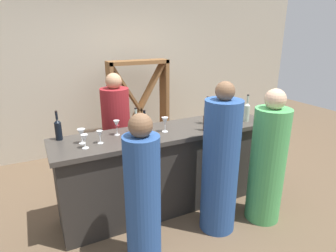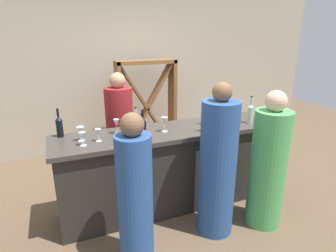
{
  "view_description": "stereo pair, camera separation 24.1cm",
  "coord_description": "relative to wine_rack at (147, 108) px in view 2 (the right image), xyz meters",
  "views": [
    {
      "loc": [
        -1.37,
        -2.76,
        2.07
      ],
      "look_at": [
        0.0,
        0.0,
        1.04
      ],
      "focal_mm": 30.45,
      "sensor_mm": 36.0,
      "label": 1
    },
    {
      "loc": [
        -1.15,
        -2.85,
        2.07
      ],
      "look_at": [
        0.0,
        0.0,
        1.04
      ],
      "focal_mm": 30.45,
      "sensor_mm": 36.0,
      "label": 2
    }
  ],
  "objects": [
    {
      "name": "person_right_guest",
      "position": [
        -0.88,
        -2.37,
        -0.14
      ],
      "size": [
        0.34,
        0.34,
        1.45
      ],
      "rotation": [
        0.0,
        0.0,
        1.66
      ],
      "color": "#284C8C",
      "rests_on": "ground"
    },
    {
      "name": "wine_bottle_second_left_clear_pale",
      "position": [
        -0.63,
        -1.57,
        0.29
      ],
      "size": [
        0.08,
        0.08,
        0.29
      ],
      "color": "#B7C6B2",
      "rests_on": "bar_counter"
    },
    {
      "name": "wine_glass_far_left",
      "position": [
        -1.23,
        -1.63,
        0.29
      ],
      "size": [
        0.08,
        0.08,
        0.15
      ],
      "color": "white",
      "rests_on": "bar_counter"
    },
    {
      "name": "person_server_behind",
      "position": [
        -0.68,
        -0.93,
        -0.08
      ],
      "size": [
        0.47,
        0.47,
        1.57
      ],
      "rotation": [
        0.0,
        0.0,
        -1.92
      ],
      "color": "maroon",
      "rests_on": "ground"
    },
    {
      "name": "wine_bottle_far_right_clear_pale",
      "position": [
        0.76,
        -1.77,
        0.31
      ],
      "size": [
        0.07,
        0.07,
        0.34
      ],
      "color": "#B7C6B2",
      "rests_on": "bar_counter"
    },
    {
      "name": "bar_counter",
      "position": [
        -0.27,
        -1.65,
        -0.31
      ],
      "size": [
        2.6,
        0.64,
        0.99
      ],
      "color": "#2A2723",
      "rests_on": "ground"
    },
    {
      "name": "wine_bottle_center_near_black",
      "position": [
        -0.61,
        -1.79,
        0.3
      ],
      "size": [
        0.07,
        0.07,
        0.31
      ],
      "color": "black",
      "rests_on": "bar_counter"
    },
    {
      "name": "wine_glass_near_center",
      "position": [
        -1.06,
        -1.7,
        0.27
      ],
      "size": [
        0.06,
        0.06,
        0.13
      ],
      "color": "white",
      "rests_on": "bar_counter"
    },
    {
      "name": "wine_glass_far_center",
      "position": [
        -0.84,
        -1.55,
        0.3
      ],
      "size": [
        0.06,
        0.06,
        0.17
      ],
      "color": "white",
      "rests_on": "bar_counter"
    },
    {
      "name": "back_wall",
      "position": [
        -0.27,
        0.55,
        0.59
      ],
      "size": [
        8.0,
        0.1,
        2.8
      ],
      "primitive_type": "cube",
      "color": "#B2A893",
      "rests_on": "ground"
    },
    {
      "name": "wine_glass_far_right",
      "position": [
        0.53,
        -1.41,
        0.28
      ],
      "size": [
        0.07,
        0.07,
        0.14
      ],
      "color": "white",
      "rests_on": "bar_counter"
    },
    {
      "name": "wine_bottle_leftmost_near_black",
      "position": [
        -1.42,
        -1.41,
        0.3
      ],
      "size": [
        0.07,
        0.07,
        0.31
      ],
      "color": "black",
      "rests_on": "bar_counter"
    },
    {
      "name": "ground_plane",
      "position": [
        -0.27,
        -1.65,
        -0.81
      ],
      "size": [
        12.0,
        12.0,
        0.0
      ],
      "primitive_type": "plane",
      "color": "brown"
    },
    {
      "name": "person_left_guest",
      "position": [
        0.02,
        -2.27,
        -0.06
      ],
      "size": [
        0.49,
        0.49,
        1.62
      ],
      "rotation": [
        0.0,
        0.0,
        1.18
      ],
      "color": "#284C8C",
      "rests_on": "ground"
    },
    {
      "name": "wine_glass_near_left",
      "position": [
        -1.22,
        -1.77,
        0.28
      ],
      "size": [
        0.07,
        0.07,
        0.14
      ],
      "color": "white",
      "rests_on": "bar_counter"
    },
    {
      "name": "wine_rack",
      "position": [
        0.0,
        0.0,
        0.0
      ],
      "size": [
        1.01,
        0.28,
        1.62
      ],
      "color": "brown",
      "rests_on": "ground"
    },
    {
      "name": "water_pitcher",
      "position": [
        0.64,
        -1.54,
        0.26
      ],
      "size": [
        0.09,
        0.09,
        0.16
      ],
      "color": "silver",
      "rests_on": "bar_counter"
    },
    {
      "name": "person_center_guest",
      "position": [
        0.59,
        -2.36,
        -0.11
      ],
      "size": [
        0.39,
        0.39,
        1.52
      ],
      "rotation": [
        0.0,
        0.0,
        1.55
      ],
      "color": "#4CA559",
      "rests_on": "ground"
    },
    {
      "name": "wine_glass_near_right",
      "position": [
        -0.33,
        -1.68,
        0.3
      ],
      "size": [
        0.07,
        0.07,
        0.17
      ],
      "color": "white",
      "rests_on": "bar_counter"
    },
    {
      "name": "wine_bottle_second_right_amber_brown",
      "position": [
        0.11,
        -1.85,
        0.29
      ],
      "size": [
        0.07,
        0.07,
        0.29
      ],
      "color": "#331E0F",
      "rests_on": "bar_counter"
    },
    {
      "name": "wine_bottle_rightmost_olive_green",
      "position": [
        0.25,
        -1.65,
        0.31
      ],
      "size": [
        0.08,
        0.08,
        0.34
      ],
      "color": "#193D1E",
      "rests_on": "bar_counter"
    }
  ]
}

